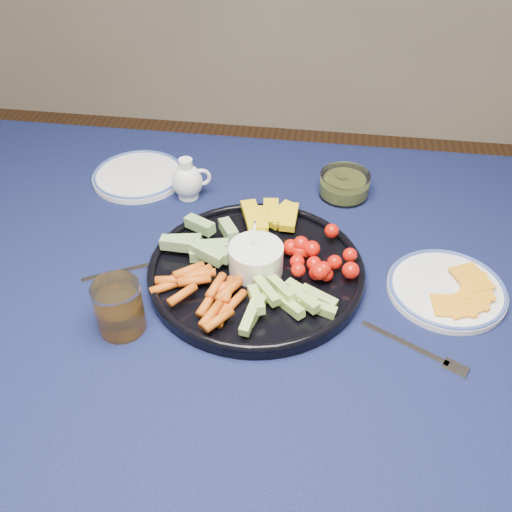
# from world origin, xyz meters

# --- Properties ---
(dining_table) EXTENTS (1.67, 1.07, 0.75)m
(dining_table) POSITION_xyz_m (0.00, 0.00, 0.66)
(dining_table) COLOR #452817
(dining_table) RESTS_ON ground
(crudite_platter) EXTENTS (0.39, 0.39, 0.13)m
(crudite_platter) POSITION_xyz_m (0.02, 0.02, 0.77)
(crudite_platter) COLOR black
(crudite_platter) RESTS_ON dining_table
(creamer_pitcher) EXTENTS (0.08, 0.07, 0.09)m
(creamer_pitcher) POSITION_xyz_m (-0.16, 0.26, 0.79)
(creamer_pitcher) COLOR white
(creamer_pitcher) RESTS_ON dining_table
(pickle_bowl) EXTENTS (0.11, 0.11, 0.05)m
(pickle_bowl) POSITION_xyz_m (0.17, 0.31, 0.77)
(pickle_bowl) COLOR silver
(pickle_bowl) RESTS_ON dining_table
(cheese_plate) EXTENTS (0.21, 0.21, 0.02)m
(cheese_plate) POSITION_xyz_m (0.36, 0.03, 0.76)
(cheese_plate) COLOR white
(cheese_plate) RESTS_ON dining_table
(juice_tumbler) EXTENTS (0.08, 0.08, 0.09)m
(juice_tumbler) POSITION_xyz_m (-0.18, -0.13, 0.79)
(juice_tumbler) COLOR silver
(juice_tumbler) RESTS_ON dining_table
(fork_left) EXTENTS (0.17, 0.10, 0.00)m
(fork_left) POSITION_xyz_m (-0.20, 0.01, 0.75)
(fork_left) COLOR white
(fork_left) RESTS_ON dining_table
(fork_right) EXTENTS (0.17, 0.10, 0.00)m
(fork_right) POSITION_xyz_m (0.31, -0.12, 0.75)
(fork_right) COLOR white
(fork_right) RESTS_ON dining_table
(side_plate_extra) EXTENTS (0.21, 0.21, 0.02)m
(side_plate_extra) POSITION_xyz_m (-0.29, 0.31, 0.75)
(side_plate_extra) COLOR white
(side_plate_extra) RESTS_ON dining_table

